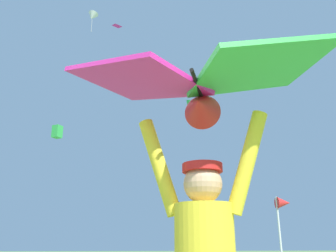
% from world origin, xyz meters
% --- Properties ---
extents(held_stunt_kite, '(1.60, 1.10, 0.39)m').
position_xyz_m(held_stunt_kite, '(0.26, 0.27, 2.11)').
color(held_stunt_kite, black).
extents(distant_kite_green_mid_left, '(1.00, 1.03, 1.18)m').
position_xyz_m(distant_kite_green_mid_left, '(-6.84, 30.58, 11.06)').
color(distant_kite_green_mid_left, green).
extents(distant_kite_magenta_low_left, '(0.98, 0.95, 0.38)m').
position_xyz_m(distant_kite_magenta_low_left, '(-1.72, 28.30, 21.47)').
color(distant_kite_magenta_low_left, '#DB2393').
extents(distant_kite_white_high_right, '(1.39, 1.34, 2.12)m').
position_xyz_m(distant_kite_white_high_right, '(-3.90, 26.25, 20.87)').
color(distant_kite_white_high_right, white).
extents(distant_kite_green_far_center, '(1.28, 1.15, 1.98)m').
position_xyz_m(distant_kite_green_far_center, '(4.77, 25.32, 12.12)').
color(distant_kite_green_far_center, green).
extents(marker_flag, '(0.30, 0.24, 2.06)m').
position_xyz_m(marker_flag, '(2.96, 5.20, 1.79)').
color(marker_flag, silver).
rests_on(marker_flag, ground).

